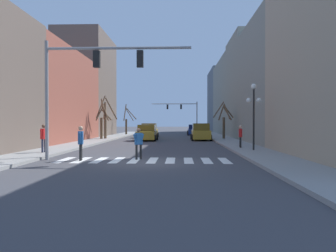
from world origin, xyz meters
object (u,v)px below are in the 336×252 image
at_px(car_parked_right_mid, 201,132).
at_px(pedestrian_waiting_at_curb, 44,136).
at_px(street_lamp_right_corner, 254,103).
at_px(street_tree_left_near, 127,122).
at_px(pedestrian_crossing_street, 240,134).
at_px(car_at_intersection, 149,131).
at_px(traffic_signal_far, 183,110).
at_px(pedestrian_on_left_sidewalk, 139,141).
at_px(street_tree_right_mid, 105,118).
at_px(car_parked_right_near, 147,133).
at_px(pedestrian_on_right_sidewalk, 81,140).
at_px(street_tree_left_mid, 224,120).
at_px(street_tree_right_far, 103,121).
at_px(car_parked_left_far, 195,130).
at_px(traffic_signal_near, 90,72).

height_order(car_parked_right_mid, pedestrian_waiting_at_curb, pedestrian_waiting_at_curb).
distance_m(street_lamp_right_corner, street_tree_left_near, 29.21).
distance_m(street_lamp_right_corner, pedestrian_crossing_street, 2.88).
bearing_deg(car_at_intersection, traffic_signal_far, 167.98).
xyz_separation_m(traffic_signal_far, pedestrian_on_left_sidewalk, (-2.65, -43.22, -3.25)).
relative_size(car_parked_right_mid, pedestrian_waiting_at_curb, 2.67).
bearing_deg(street_tree_right_mid, pedestrian_crossing_street, -44.76).
xyz_separation_m(car_parked_right_near, pedestrian_on_right_sidewalk, (-1.54, -17.77, 0.25)).
xyz_separation_m(pedestrian_waiting_at_curb, pedestrian_on_right_sidewalk, (3.03, -2.72, -0.10)).
bearing_deg(car_parked_right_near, street_tree_left_near, -162.26).
relative_size(pedestrian_on_left_sidewalk, pedestrian_crossing_street, 1.05).
bearing_deg(pedestrian_on_right_sidewalk, street_tree_left_mid, -37.45).
bearing_deg(street_tree_left_near, street_tree_right_far, -91.75).
height_order(car_at_intersection, street_tree_left_mid, street_tree_left_mid).
relative_size(traffic_signal_far, street_lamp_right_corner, 1.99).
height_order(street_lamp_right_corner, street_tree_left_near, street_tree_left_near).
xyz_separation_m(traffic_signal_far, street_lamp_right_corner, (4.17, -39.02, -1.06)).
bearing_deg(car_parked_right_near, street_lamp_right_corner, 32.01).
height_order(pedestrian_on_left_sidewalk, street_tree_right_far, street_tree_right_far).
xyz_separation_m(pedestrian_on_right_sidewalk, street_tree_left_mid, (9.74, 19.13, 1.10)).
relative_size(car_parked_right_near, car_at_intersection, 1.03).
bearing_deg(car_parked_left_far, car_parked_right_near, 158.74).
bearing_deg(pedestrian_waiting_at_curb, car_parked_right_mid, 155.84).
bearing_deg(street_tree_left_near, car_at_intersection, -61.62).
bearing_deg(pedestrian_waiting_at_curb, car_parked_right_near, 171.69).
bearing_deg(car_at_intersection, car_parked_right_near, 2.99).
bearing_deg(car_parked_right_near, pedestrian_on_right_sidewalk, -4.96).
height_order(street_lamp_right_corner, pedestrian_on_left_sidewalk, street_lamp_right_corner).
xyz_separation_m(street_lamp_right_corner, pedestrian_on_left_sidewalk, (-6.82, -4.20, -2.19)).
bearing_deg(street_tree_left_mid, car_parked_right_mid, -167.98).
xyz_separation_m(street_lamp_right_corner, pedestrian_crossing_street, (-0.48, 1.93, -2.08)).
bearing_deg(pedestrian_on_right_sidewalk, street_tree_right_far, -0.54).
relative_size(pedestrian_on_right_sidewalk, street_tree_left_mid, 0.43).
height_order(traffic_signal_near, car_parked_right_mid, traffic_signal_near).
bearing_deg(pedestrian_on_right_sidewalk, traffic_signal_near, -66.84).
bearing_deg(car_parked_left_far, street_lamp_right_corner, -174.76).
distance_m(traffic_signal_far, street_tree_right_mid, 26.42).
bearing_deg(traffic_signal_near, pedestrian_crossing_street, 36.39).
bearing_deg(pedestrian_on_left_sidewalk, street_lamp_right_corner, 166.05).
xyz_separation_m(car_at_intersection, pedestrian_crossing_street, (7.95, -17.11, 0.25)).
relative_size(traffic_signal_near, pedestrian_waiting_at_curb, 4.53).
relative_size(traffic_signal_far, pedestrian_waiting_at_curb, 5.10).
bearing_deg(street_tree_right_mid, traffic_signal_near, -79.45).
xyz_separation_m(car_at_intersection, street_tree_left_mid, (8.52, -4.70, 1.31)).
xyz_separation_m(pedestrian_on_left_sidewalk, street_tree_left_mid, (6.91, 18.54, 1.17)).
height_order(street_tree_right_mid, street_tree_left_mid, street_tree_right_mid).
bearing_deg(street_tree_right_mid, car_parked_right_mid, -1.67).
bearing_deg(car_at_intersection, car_parked_left_far, 144.57).
height_order(car_at_intersection, street_tree_left_near, street_tree_left_near).
bearing_deg(street_tree_right_mid, street_tree_left_near, 88.49).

